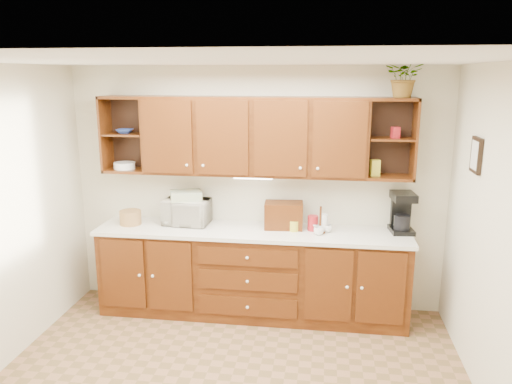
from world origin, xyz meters
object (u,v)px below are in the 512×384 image
(bread_box, at_px, (284,215))
(coffee_maker, at_px, (402,213))
(potted_plant, at_px, (405,77))
(microwave, at_px, (187,212))

(bread_box, height_order, coffee_maker, coffee_maker)
(bread_box, bearing_deg, potted_plant, -5.12)
(coffee_maker, distance_m, potted_plant, 1.35)
(microwave, bearing_deg, coffee_maker, 5.12)
(bread_box, relative_size, coffee_maker, 0.95)
(potted_plant, bearing_deg, microwave, 179.22)
(bread_box, distance_m, coffee_maker, 1.20)
(microwave, distance_m, coffee_maker, 2.24)
(bread_box, height_order, potted_plant, potted_plant)
(coffee_maker, bearing_deg, bread_box, 175.89)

